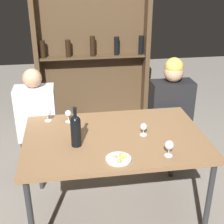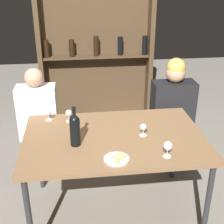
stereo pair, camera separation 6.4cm
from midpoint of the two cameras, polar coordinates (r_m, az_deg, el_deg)
The scene contains 11 objects.
ground_plane at distance 2.99m, azimuth 1.00°, elevation -17.44°, with size 10.00×10.00×0.00m, color gray.
dining_table at distance 2.56m, azimuth 1.12°, elevation -5.55°, with size 1.46×0.96×0.77m.
wine_rack_wall at distance 4.17m, azimuth -2.56°, elevation 13.46°, with size 1.51×0.21×2.36m.
wine_bottle at distance 2.36m, azimuth -6.03°, elevation -3.10°, with size 0.08×0.08×0.32m.
wine_glass_0 at distance 2.81m, azimuth -10.94°, elevation -0.11°, with size 0.06×0.06×0.11m.
wine_glass_1 at distance 2.76m, azimuth -7.26°, elevation -0.28°, with size 0.06×0.06×0.11m.
wine_glass_2 at distance 2.27m, azimuth 10.98°, elevation -6.19°, with size 0.07×0.07×0.12m.
wine_glass_3 at distance 2.53m, azimuth 6.47°, elevation -2.87°, with size 0.06×0.06×0.10m.
food_plate_0 at distance 2.23m, azimuth 1.84°, elevation -8.51°, with size 0.18×0.18×0.04m.
seated_person_left at distance 3.22m, azimuth -12.59°, elevation -2.82°, with size 0.38×0.22×1.17m.
seated_person_right at distance 3.34m, azimuth 11.40°, elevation -0.97°, with size 0.43×0.22×1.22m.
Camera 2 is at (-0.29, -2.19, 2.01)m, focal length 50.00 mm.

